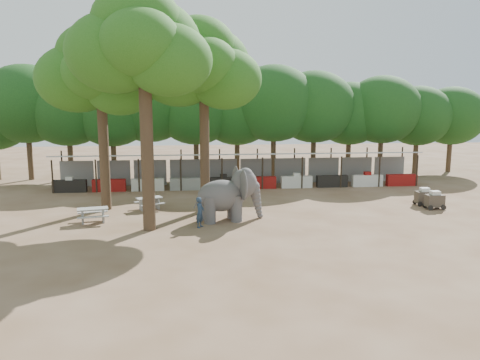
{
  "coord_description": "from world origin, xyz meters",
  "views": [
    {
      "loc": [
        -3.88,
        -21.64,
        6.46
      ],
      "look_at": [
        -1.0,
        5.0,
        2.0
      ],
      "focal_mm": 35.0,
      "sensor_mm": 36.0,
      "label": 1
    }
  ],
  "objects": [
    {
      "name": "ground",
      "position": [
        0.0,
        0.0,
        0.0
      ],
      "size": [
        100.0,
        100.0,
        0.0
      ],
      "primitive_type": "plane",
      "color": "brown",
      "rests_on": "ground"
    },
    {
      "name": "yard_tree_center",
      "position": [
        -6.13,
        2.19,
        9.21
      ],
      "size": [
        7.1,
        6.9,
        12.04
      ],
      "color": "#332316",
      "rests_on": "ground"
    },
    {
      "name": "yard_tree_back",
      "position": [
        -3.13,
        6.19,
        8.54
      ],
      "size": [
        7.1,
        6.9,
        11.36
      ],
      "color": "#332316",
      "rests_on": "ground"
    },
    {
      "name": "backdrop_trees",
      "position": [
        0.0,
        19.0,
        5.51
      ],
      "size": [
        46.46,
        5.95,
        8.33
      ],
      "color": "#332316",
      "rests_on": "ground"
    },
    {
      "name": "cart_front",
      "position": [
        10.98,
        4.9,
        0.55
      ],
      "size": [
        1.15,
        0.76,
        1.12
      ],
      "rotation": [
        0.0,
        0.0,
        -0.0
      ],
      "color": "#392F28",
      "rests_on": "ground"
    },
    {
      "name": "handler",
      "position": [
        -3.41,
        2.16,
        0.8
      ],
      "size": [
        0.6,
        0.69,
        1.61
      ],
      "primitive_type": "imported",
      "rotation": [
        0.0,
        0.0,
        1.12
      ],
      "color": "#26384C",
      "rests_on": "ground"
    },
    {
      "name": "yard_tree_left",
      "position": [
        -9.13,
        7.19,
        8.2
      ],
      "size": [
        7.1,
        6.9,
        11.02
      ],
      "color": "#332316",
      "rests_on": "ground"
    },
    {
      "name": "picnic_table_far",
      "position": [
        -6.38,
        6.62,
        0.49
      ],
      "size": [
        1.92,
        1.85,
        0.75
      ],
      "rotation": [
        0.0,
        0.0,
        0.42
      ],
      "color": "gray",
      "rests_on": "ground"
    },
    {
      "name": "vendor_stalls",
      "position": [
        -0.0,
        13.84,
        1.18
      ],
      "size": [
        28.0,
        2.99,
        2.8
      ],
      "color": "#A2A6AA",
      "rests_on": "ground"
    },
    {
      "name": "cart_back",
      "position": [
        10.87,
        5.98,
        0.56
      ],
      "size": [
        1.16,
        0.76,
        1.13
      ],
      "rotation": [
        0.0,
        0.0,
        -0.01
      ],
      "color": "#392F28",
      "rests_on": "ground"
    },
    {
      "name": "elephant",
      "position": [
        -1.75,
        3.53,
        1.45
      ],
      "size": [
        3.87,
        2.9,
        2.9
      ],
      "rotation": [
        0.0,
        0.0,
        0.17
      ],
      "color": "#464344",
      "rests_on": "ground"
    },
    {
      "name": "picnic_table_near",
      "position": [
        -9.17,
        3.76,
        0.52
      ],
      "size": [
        1.88,
        1.76,
        0.8
      ],
      "rotation": [
        0.0,
        0.0,
        0.22
      ],
      "color": "gray",
      "rests_on": "ground"
    }
  ]
}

